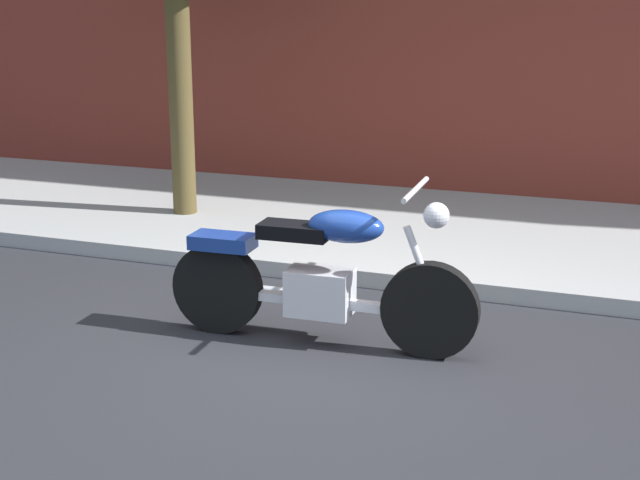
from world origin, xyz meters
The scene contains 3 objects.
ground_plane centered at (0.00, 0.00, 0.00)m, with size 60.00×60.00×0.00m, color #28282D.
sidewalk centered at (0.00, 3.20, 0.07)m, with size 22.11×3.29×0.14m, color #A5A5A5.
motorcycle centered at (-0.10, 0.30, 0.47)m, with size 2.18×0.70×1.15m.
Camera 1 is at (1.90, -5.18, 2.36)m, focal length 50.69 mm.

